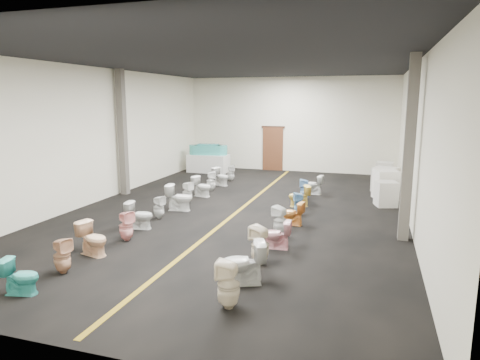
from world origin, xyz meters
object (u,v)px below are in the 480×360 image
(toilet_left_7, at_px, (187,192))
(toilet_left_9, at_px, (211,181))
(toilet_right_8, at_px, (305,189))
(toilet_right_1, at_px, (243,263))
(display_table, at_px, (208,163))
(toilet_right_5, at_px, (292,213))
(toilet_left_8, at_px, (202,186))
(toilet_right_2, at_px, (260,245))
(toilet_left_1, at_px, (62,256))
(toilet_right_0, at_px, (229,285))
(appliance_crate_d, at_px, (384,173))
(toilet_left_11, at_px, (231,173))
(toilet_right_9, at_px, (313,185))
(toilet_right_3, at_px, (277,235))
(toilet_left_3, at_px, (126,226))
(toilet_left_2, at_px, (93,239))
(toilet_left_10, at_px, (221,177))
(bathtub, at_px, (208,150))
(toilet_right_7, at_px, (299,196))
(toilet_left_5, at_px, (159,207))
(appliance_crate_b, at_px, (386,185))
(toilet_right_6, at_px, (299,204))
(toilet_left_4, at_px, (140,215))
(appliance_crate_c, at_px, (385,179))
(appliance_crate_a, at_px, (386,194))
(toilet_right_4, at_px, (280,221))
(toilet_left_0, at_px, (21,276))

(toilet_left_7, height_order, toilet_left_9, toilet_left_9)
(toilet_right_8, bearing_deg, toilet_right_1, -4.43)
(display_table, xyz_separation_m, toilet_right_5, (5.50, -7.56, -0.09))
(toilet_left_8, relative_size, toilet_right_2, 0.86)
(toilet_right_1, xyz_separation_m, toilet_right_2, (0.04, 1.06, 0.00))
(toilet_left_1, distance_m, toilet_right_0, 3.67)
(appliance_crate_d, xyz_separation_m, toilet_right_8, (-2.68, -3.64, -0.10))
(appliance_crate_d, height_order, toilet_right_0, appliance_crate_d)
(toilet_left_11, relative_size, toilet_right_9, 0.96)
(toilet_left_7, relative_size, toilet_right_3, 1.08)
(appliance_crate_d, relative_size, toilet_left_3, 1.23)
(display_table, distance_m, toilet_left_1, 12.40)
(toilet_left_2, xyz_separation_m, toilet_left_10, (0.01, 8.31, -0.02))
(toilet_left_2, distance_m, toilet_left_3, 1.10)
(toilet_right_9, bearing_deg, bathtub, -111.70)
(toilet_left_9, bearing_deg, toilet_right_7, -130.19)
(toilet_left_5, bearing_deg, toilet_left_10, 12.75)
(toilet_left_3, bearing_deg, toilet_left_9, 25.83)
(appliance_crate_b, bearing_deg, toilet_right_1, -107.92)
(toilet_left_9, relative_size, toilet_right_9, 1.06)
(display_table, relative_size, toilet_right_7, 2.73)
(toilet_left_5, distance_m, toilet_right_6, 4.17)
(toilet_left_4, relative_size, toilet_left_10, 1.02)
(toilet_left_3, height_order, toilet_left_8, toilet_left_3)
(toilet_right_3, relative_size, toilet_right_5, 1.02)
(toilet_left_4, bearing_deg, display_table, 3.23)
(toilet_left_1, xyz_separation_m, toilet_left_9, (-0.05, 8.29, 0.01))
(bathtub, height_order, toilet_right_1, bathtub)
(toilet_left_3, height_order, toilet_left_11, toilet_left_3)
(bathtub, distance_m, toilet_right_1, 12.87)
(toilet_right_6, bearing_deg, toilet_left_9, -145.24)
(toilet_left_10, relative_size, toilet_right_3, 1.07)
(appliance_crate_b, relative_size, toilet_right_6, 1.47)
(toilet_left_7, relative_size, toilet_right_9, 1.03)
(appliance_crate_c, distance_m, appliance_crate_d, 1.29)
(appliance_crate_c, height_order, toilet_left_8, appliance_crate_c)
(display_table, relative_size, toilet_right_0, 2.27)
(appliance_crate_b, distance_m, toilet_right_0, 9.61)
(display_table, distance_m, appliance_crate_a, 9.20)
(toilet_right_2, xyz_separation_m, toilet_right_4, (-0.02, 2.07, -0.04))
(toilet_right_7, bearing_deg, toilet_left_7, -103.37)
(toilet_right_5, bearing_deg, toilet_right_2, 5.88)
(toilet_right_0, bearing_deg, toilet_left_5, -143.51)
(toilet_left_3, distance_m, toilet_right_1, 3.82)
(toilet_left_0, bearing_deg, toilet_right_0, -93.08)
(display_table, distance_m, toilet_left_2, 11.35)
(toilet_right_2, distance_m, toilet_right_5, 3.07)
(toilet_left_1, distance_m, toilet_left_3, 2.15)
(toilet_right_3, bearing_deg, appliance_crate_c, 158.09)
(appliance_crate_b, bearing_deg, toilet_left_11, 166.11)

